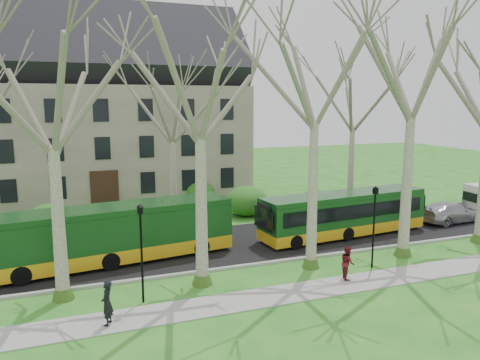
# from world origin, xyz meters

# --- Properties ---
(ground) EXTENTS (120.00, 120.00, 0.00)m
(ground) POSITION_xyz_m (0.00, 0.00, 0.00)
(ground) COLOR #247020
(ground) RESTS_ON ground
(sidewalk) EXTENTS (70.00, 2.00, 0.06)m
(sidewalk) POSITION_xyz_m (0.00, -2.50, 0.03)
(sidewalk) COLOR gray
(sidewalk) RESTS_ON ground
(road) EXTENTS (80.00, 8.00, 0.06)m
(road) POSITION_xyz_m (0.00, 5.50, 0.03)
(road) COLOR black
(road) RESTS_ON ground
(curb) EXTENTS (80.00, 0.25, 0.14)m
(curb) POSITION_xyz_m (0.00, 1.50, 0.07)
(curb) COLOR #A5A39E
(curb) RESTS_ON ground
(building) EXTENTS (26.50, 12.20, 16.00)m
(building) POSITION_xyz_m (-6.00, 24.00, 8.07)
(building) COLOR slate
(building) RESTS_ON ground
(tree_row_verge) EXTENTS (49.00, 7.00, 14.00)m
(tree_row_verge) POSITION_xyz_m (0.00, 0.30, 7.00)
(tree_row_verge) COLOR gray
(tree_row_verge) RESTS_ON ground
(tree_row_far) EXTENTS (33.00, 7.00, 12.00)m
(tree_row_far) POSITION_xyz_m (-1.33, 11.00, 6.00)
(tree_row_far) COLOR gray
(tree_row_far) RESTS_ON ground
(lamp_row) EXTENTS (36.22, 0.22, 4.30)m
(lamp_row) POSITION_xyz_m (-0.00, -1.00, 2.57)
(lamp_row) COLOR black
(lamp_row) RESTS_ON ground
(hedges) EXTENTS (30.60, 8.60, 2.00)m
(hedges) POSITION_xyz_m (-4.67, 14.00, 1.00)
(hedges) COLOR #26621C
(hedges) RESTS_ON ground
(bus_lead) EXTENTS (13.01, 4.36, 3.19)m
(bus_lead) POSITION_xyz_m (-6.49, 4.67, 1.66)
(bus_lead) COLOR #124117
(bus_lead) RESTS_ON road
(bus_follow) EXTENTS (11.78, 3.50, 2.90)m
(bus_follow) POSITION_xyz_m (7.91, 4.62, 1.51)
(bus_follow) COLOR #124117
(bus_follow) RESTS_ON road
(sedan) EXTENTS (5.17, 2.38, 1.47)m
(sedan) POSITION_xyz_m (17.02, 4.75, 0.79)
(sedan) COLOR #B0B0B5
(sedan) RESTS_ON road
(pedestrian_a) EXTENTS (0.66, 0.77, 1.80)m
(pedestrian_a) POSITION_xyz_m (-7.65, -2.73, 0.96)
(pedestrian_a) COLOR black
(pedestrian_a) RESTS_ON sidewalk
(pedestrian_b) EXTENTS (0.84, 0.96, 1.65)m
(pedestrian_b) POSITION_xyz_m (3.85, -1.93, 0.89)
(pedestrian_b) COLOR maroon
(pedestrian_b) RESTS_ON sidewalk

